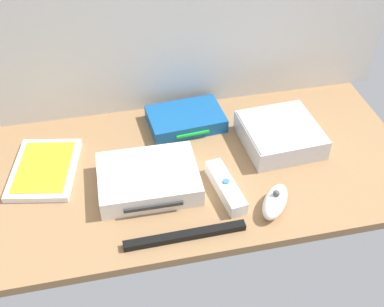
# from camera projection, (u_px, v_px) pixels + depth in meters

# --- Properties ---
(ground_plane) EXTENTS (1.00, 0.48, 0.02)m
(ground_plane) POSITION_uv_depth(u_px,v_px,m) (192.00, 170.00, 1.10)
(ground_plane) COLOR #936D47
(ground_plane) RESTS_ON ground
(game_console) EXTENTS (0.21, 0.17, 0.04)m
(game_console) POSITION_uv_depth(u_px,v_px,m) (148.00, 179.00, 1.03)
(game_console) COLOR white
(game_console) RESTS_ON ground_plane
(mini_computer) EXTENTS (0.18, 0.18, 0.05)m
(mini_computer) POSITION_uv_depth(u_px,v_px,m) (280.00, 134.00, 1.14)
(mini_computer) COLOR silver
(mini_computer) RESTS_ON ground_plane
(game_case) EXTENTS (0.17, 0.21, 0.02)m
(game_case) POSITION_uv_depth(u_px,v_px,m) (44.00, 169.00, 1.08)
(game_case) COLOR white
(game_case) RESTS_ON ground_plane
(network_router) EXTENTS (0.19, 0.13, 0.03)m
(network_router) POSITION_uv_depth(u_px,v_px,m) (186.00, 119.00, 1.20)
(network_router) COLOR #145193
(network_router) RESTS_ON ground_plane
(remote_wand) EXTENTS (0.06, 0.15, 0.03)m
(remote_wand) POSITION_uv_depth(u_px,v_px,m) (226.00, 187.00, 1.02)
(remote_wand) COLOR white
(remote_wand) RESTS_ON ground_plane
(remote_nunchuk) EXTENTS (0.09, 0.11, 0.05)m
(remote_nunchuk) POSITION_uv_depth(u_px,v_px,m) (275.00, 202.00, 0.99)
(remote_nunchuk) COLOR white
(remote_nunchuk) RESTS_ON ground_plane
(sensor_bar) EXTENTS (0.24, 0.02, 0.01)m
(sensor_bar) POSITION_uv_depth(u_px,v_px,m) (185.00, 236.00, 0.94)
(sensor_bar) COLOR black
(sensor_bar) RESTS_ON ground_plane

